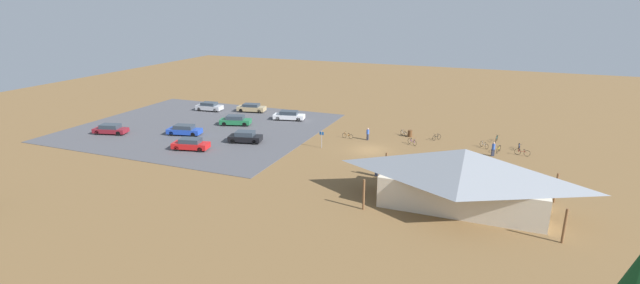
{
  "coord_description": "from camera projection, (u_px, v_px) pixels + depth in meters",
  "views": [
    {
      "loc": [
        -14.54,
        52.48,
        17.71
      ],
      "look_at": [
        5.54,
        2.69,
        1.2
      ],
      "focal_mm": 25.82,
      "sensor_mm": 36.0,
      "label": 1
    }
  ],
  "objects": [
    {
      "name": "visitor_near_lot",
      "position": [
        368.0,
        134.0,
        60.88
      ],
      "size": [
        0.36,
        0.36,
        1.65
      ],
      "color": "#2D3347",
      "rests_on": "ground"
    },
    {
      "name": "bike_pavilion",
      "position": [
        463.0,
        175.0,
        40.62
      ],
      "size": [
        16.13,
        8.28,
        5.4
      ],
      "color": "beige",
      "rests_on": "ground"
    },
    {
      "name": "lot_sign",
      "position": [
        322.0,
        137.0,
        57.44
      ],
      "size": [
        0.56,
        0.08,
        2.2
      ],
      "color": "#99999E",
      "rests_on": "ground"
    },
    {
      "name": "visitor_crossing_yard",
      "position": [
        377.0,
        168.0,
        48.36
      ],
      "size": [
        0.36,
        0.36,
        1.74
      ],
      "color": "#2D3347",
      "rests_on": "ground"
    },
    {
      "name": "car_silver_near_entry",
      "position": [
        209.0,
        106.0,
        77.07
      ],
      "size": [
        4.52,
        2.33,
        1.42
      ],
      "color": "#BCBCC1",
      "rests_on": "parking_lot_asphalt"
    },
    {
      "name": "bicycle_blue_yard_left",
      "position": [
        519.0,
        147.0,
        57.0
      ],
      "size": [
        0.48,
        1.76,
        0.87
      ],
      "color": "black",
      "rests_on": "ground"
    },
    {
      "name": "car_green_front_row",
      "position": [
        235.0,
        120.0,
        68.08
      ],
      "size": [
        4.81,
        2.97,
        1.46
      ],
      "color": "#1E6B3D",
      "rests_on": "parking_lot_asphalt"
    },
    {
      "name": "bicycle_orange_edge_south",
      "position": [
        347.0,
        136.0,
        61.74
      ],
      "size": [
        1.64,
        0.48,
        0.83
      ],
      "color": "black",
      "rests_on": "ground"
    },
    {
      "name": "bicycle_red_yard_center",
      "position": [
        522.0,
        152.0,
        54.91
      ],
      "size": [
        1.77,
        0.58,
        0.85
      ],
      "color": "black",
      "rests_on": "ground"
    },
    {
      "name": "bicycle_yellow_edge_north",
      "position": [
        499.0,
        149.0,
        56.08
      ],
      "size": [
        0.56,
        1.8,
        0.89
      ],
      "color": "black",
      "rests_on": "ground"
    },
    {
      "name": "car_white_aisle_side",
      "position": [
        289.0,
        115.0,
        71.04
      ],
      "size": [
        5.03,
        2.71,
        1.43
      ],
      "color": "white",
      "rests_on": "parking_lot_asphalt"
    },
    {
      "name": "bicycle_white_near_sign",
      "position": [
        484.0,
        145.0,
        57.78
      ],
      "size": [
        1.12,
        1.37,
        0.8
      ],
      "color": "black",
      "rests_on": "ground"
    },
    {
      "name": "car_blue_by_curb",
      "position": [
        184.0,
        130.0,
        63.09
      ],
      "size": [
        4.9,
        2.7,
        1.41
      ],
      "color": "#1E42B2",
      "rests_on": "parking_lot_asphalt"
    },
    {
      "name": "car_tan_end_stall",
      "position": [
        252.0,
        108.0,
        76.25
      ],
      "size": [
        4.88,
        2.58,
        1.36
      ],
      "color": "tan",
      "rests_on": "parking_lot_asphalt"
    },
    {
      "name": "bicycle_teal_trailside",
      "position": [
        497.0,
        139.0,
        60.39
      ],
      "size": [
        0.48,
        1.76,
        0.82
      ],
      "color": "black",
      "rests_on": "ground"
    },
    {
      "name": "car_red_second_row",
      "position": [
        191.0,
        144.0,
        56.8
      ],
      "size": [
        4.76,
        2.71,
        1.44
      ],
      "color": "red",
      "rests_on": "parking_lot_asphalt"
    },
    {
      "name": "car_black_far_end",
      "position": [
        245.0,
        137.0,
        59.76
      ],
      "size": [
        4.54,
        2.8,
        1.48
      ],
      "color": "black",
      "rests_on": "parking_lot_asphalt"
    },
    {
      "name": "trash_bin",
      "position": [
        410.0,
        133.0,
        62.54
      ],
      "size": [
        0.6,
        0.6,
        0.9
      ],
      "primitive_type": "cylinder",
      "color": "brown",
      "rests_on": "ground"
    },
    {
      "name": "bicycle_silver_back_row",
      "position": [
        404.0,
        133.0,
        62.91
      ],
      "size": [
        1.19,
        1.16,
        0.78
      ],
      "color": "black",
      "rests_on": "ground"
    },
    {
      "name": "ground",
      "position": [
        370.0,
        150.0,
        56.92
      ],
      "size": [
        160.0,
        160.0,
        0.0
      ],
      "primitive_type": "plane",
      "color": "brown",
      "rests_on": "ground"
    },
    {
      "name": "car_maroon_back_corner",
      "position": [
        111.0,
        129.0,
        63.59
      ],
      "size": [
        4.88,
        2.81,
        1.36
      ],
      "color": "maroon",
      "rests_on": "parking_lot_asphalt"
    },
    {
      "name": "bicycle_black_mid_cluster",
      "position": [
        437.0,
        137.0,
        61.02
      ],
      "size": [
        0.94,
        1.42,
        0.85
      ],
      "color": "black",
      "rests_on": "ground"
    },
    {
      "name": "bicycle_purple_lone_west",
      "position": [
        412.0,
        142.0,
        59.07
      ],
      "size": [
        1.34,
        1.13,
        0.82
      ],
      "color": "black",
      "rests_on": "ground"
    },
    {
      "name": "visitor_at_bikes",
      "position": [
        493.0,
        149.0,
        54.56
      ],
      "size": [
        0.38,
        0.36,
        1.73
      ],
      "color": "#2D3347",
      "rests_on": "ground"
    },
    {
      "name": "parking_lot_asphalt",
      "position": [
        200.0,
        127.0,
        67.22
      ],
      "size": [
        34.34,
        30.04,
        0.05
      ],
      "primitive_type": "cube",
      "color": "#4C4C51",
      "rests_on": "ground"
    }
  ]
}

